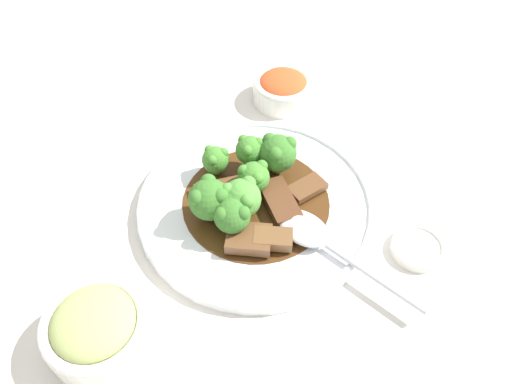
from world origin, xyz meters
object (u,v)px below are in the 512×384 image
beef_strip_1 (307,188)px  broccoli_floret_4 (241,198)px  broccoli_floret_1 (254,177)px  side_bowl_kimchi (283,88)px  serving_spoon (312,234)px  broccoli_floret_2 (209,199)px  broccoli_floret_3 (278,152)px  beef_strip_4 (280,199)px  broccoli_floret_0 (215,159)px  broccoli_floret_5 (232,215)px  beef_strip_0 (273,239)px  beef_strip_2 (223,193)px  broccoli_floret_6 (250,150)px  main_plate (256,204)px  sauce_dish (418,248)px  side_bowl_appetizer (97,329)px  beef_strip_3 (249,239)px

beef_strip_1 → broccoli_floret_4: bearing=-49.3°
broccoli_floret_4 → broccoli_floret_1: bearing=175.0°
side_bowl_kimchi → serving_spoon: bearing=20.7°
broccoli_floret_2 → broccoli_floret_3: (-0.10, 0.06, -0.00)m
beef_strip_4 → broccoli_floret_0: (-0.03, -0.10, 0.02)m
broccoli_floret_5 → side_bowl_kimchi: size_ratio=0.54×
beef_strip_0 → broccoli_floret_0: bearing=-132.1°
beef_strip_2 → broccoli_floret_6: 0.07m
main_plate → broccoli_floret_0: bearing=-117.2°
broccoli_floret_5 → sauce_dish: size_ratio=0.78×
beef_strip_2 → side_bowl_appetizer: 0.22m
broccoli_floret_3 → serving_spoon: size_ratio=0.29×
beef_strip_2 → beef_strip_3: 0.08m
beef_strip_4 → broccoli_floret_3: 0.06m
broccoli_floret_3 → beef_strip_3: bearing=-1.5°
beef_strip_0 → sauce_dish: (-0.05, 0.17, -0.02)m
beef_strip_0 → beef_strip_1: bearing=166.3°
beef_strip_2 → beef_strip_4: bearing=96.6°
broccoli_floret_2 → side_bowl_kimchi: 0.27m
beef_strip_0 → beef_strip_2: (-0.05, -0.08, -0.00)m
broccoli_floret_3 → sauce_dish: broccoli_floret_3 is taller
beef_strip_3 → side_bowl_kimchi: size_ratio=0.63×
side_bowl_appetizer → sauce_dish: (-0.21, 0.31, -0.02)m
main_plate → beef_strip_2: 0.04m
broccoli_floret_6 → side_bowl_kimchi: bearing=178.8°
beef_strip_2 → sauce_dish: (0.01, 0.25, -0.02)m
side_bowl_kimchi → broccoli_floret_6: bearing=-1.2°
broccoli_floret_2 → broccoli_floret_3: 0.12m
beef_strip_0 → side_bowl_appetizer: size_ratio=0.46×
broccoli_floret_3 → sauce_dish: size_ratio=0.85×
main_plate → beef_strip_2: size_ratio=3.74×
broccoli_floret_4 → broccoli_floret_6: size_ratio=1.11×
broccoli_floret_5 → side_bowl_kimchi: bearing=-178.9°
sauce_dish → broccoli_floret_4: bearing=-85.6°
side_bowl_appetizer → beef_strip_2: bearing=162.8°
main_plate → sauce_dish: 0.21m
broccoli_floret_3 → serving_spoon: bearing=34.6°
side_bowl_appetizer → broccoli_floret_6: bearing=162.7°
beef_strip_4 → side_bowl_appetizer: bearing=-32.1°
broccoli_floret_2 → broccoli_floret_6: 0.10m
main_plate → beef_strip_0: 0.07m
side_bowl_appetizer → sauce_dish: size_ratio=1.70×
beef_strip_4 → side_bowl_kimchi: 0.23m
broccoli_floret_0 → serving_spoon: broccoli_floret_0 is taller
beef_strip_0 → broccoli_floret_5: bearing=-96.2°
broccoli_floret_5 → broccoli_floret_4: bearing=172.1°
side_bowl_kimchi → side_bowl_appetizer: bearing=-11.3°
broccoli_floret_3 → broccoli_floret_4: 0.09m
beef_strip_2 → broccoli_floret_5: 0.06m
broccoli_floret_3 → side_bowl_kimchi: (-0.17, -0.03, -0.03)m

